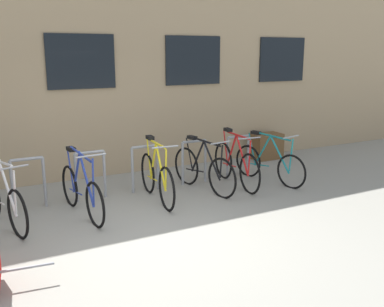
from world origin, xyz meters
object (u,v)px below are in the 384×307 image
object	(u,v)px
bicycle_teal	(269,163)
planter_box	(266,146)
bicycle_red	(236,164)
bicycle_yellow	(157,178)
bicycle_blue	(81,191)
bicycle_white	(3,201)
bicycle_black	(203,169)

from	to	relation	value
bicycle_teal	planter_box	bearing A→B (deg)	53.96
bicycle_red	bicycle_yellow	xyz separation A→B (m)	(-1.67, -0.11, -0.00)
bicycle_teal	bicycle_blue	xyz separation A→B (m)	(-3.65, -0.09, 0.02)
bicycle_white	bicycle_black	bearing A→B (deg)	2.31
bicycle_yellow	bicycle_teal	bearing A→B (deg)	-0.29
bicycle_black	planter_box	xyz separation A→B (m)	(2.50, 1.41, -0.09)
bicycle_teal	bicycle_white	size ratio (longest dim) A/B	1.00
bicycle_yellow	bicycle_black	bearing A→B (deg)	6.58
bicycle_red	bicycle_teal	world-z (taller)	bicycle_red
bicycle_white	planter_box	distance (m)	6.07
bicycle_yellow	bicycle_white	distance (m)	2.40
bicycle_red	bicycle_teal	size ratio (longest dim) A/B	1.07
bicycle_black	bicycle_blue	size ratio (longest dim) A/B	0.98
bicycle_white	bicycle_blue	bearing A→B (deg)	-3.89
bicycle_red	bicycle_teal	distance (m)	0.70
bicycle_black	planter_box	distance (m)	2.87
bicycle_yellow	bicycle_red	bearing A→B (deg)	3.90
bicycle_yellow	bicycle_black	world-z (taller)	bicycle_yellow
bicycle_red	bicycle_teal	xyz separation A→B (m)	(0.68, -0.13, -0.03)
bicycle_teal	planter_box	distance (m)	1.90
bicycle_white	bicycle_blue	xyz separation A→B (m)	(1.10, -0.07, -0.00)
bicycle_black	bicycle_white	size ratio (longest dim) A/B	1.02
planter_box	bicycle_white	bearing A→B (deg)	-165.26
bicycle_black	bicycle_blue	world-z (taller)	bicycle_blue
bicycle_yellow	bicycle_blue	size ratio (longest dim) A/B	0.98
bicycle_teal	bicycle_black	world-z (taller)	bicycle_black
planter_box	bicycle_teal	bearing A→B (deg)	-126.04
bicycle_teal	planter_box	size ratio (longest dim) A/B	2.42
bicycle_yellow	bicycle_white	world-z (taller)	bicycle_yellow
bicycle_red	planter_box	world-z (taller)	bicycle_red
bicycle_yellow	bicycle_blue	world-z (taller)	bicycle_yellow
bicycle_red	bicycle_blue	distance (m)	2.98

